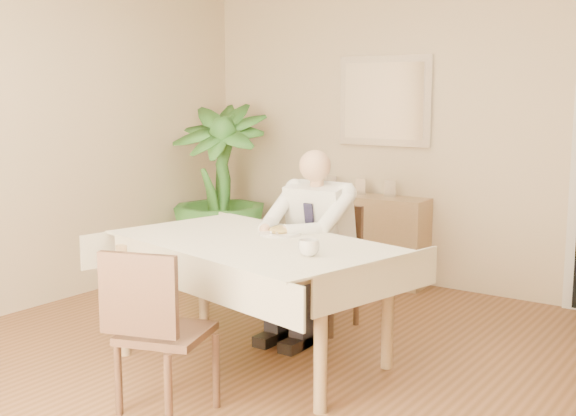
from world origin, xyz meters
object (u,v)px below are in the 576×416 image
Objects in this scene: dining_table at (252,254)px; chair_near at (155,324)px; chair_far at (329,259)px; coffee_mug at (309,248)px; seated_man at (307,234)px; sideboard at (373,239)px; potted_palm at (220,189)px.

chair_near is (0.07, -0.88, -0.18)m from dining_table.
chair_far reaches higher than coffee_mug.
chair_near is 7.68× the size of coffee_mug.
seated_man is 0.91m from coffee_mug.
chair_far is 0.90× the size of sideboard.
chair_far is 0.36m from seated_man.
potted_palm is at bearing 147.50° from dining_table.
chair_near is 1.49m from seated_man.
chair_far is at bearing -78.69° from sideboard.
chair_near is 0.57× the size of potted_palm.
sideboard is at bearing 110.46° from dining_table.
potted_palm is at bearing 105.78° from chair_near.
sideboard is (-0.80, 2.23, -0.42)m from coffee_mug.
dining_table is 0.90m from chair_far.
coffee_mug is (0.51, -0.75, 0.11)m from seated_man.
seated_man is (0.00, 0.59, 0.02)m from dining_table.
potted_palm is at bearing -163.03° from sideboard.
dining_table is 2.06× the size of sideboard.
dining_table is at bearing 76.22° from chair_near.
chair_near reaches higher than chair_far.
dining_table is 2.24× the size of chair_near.
chair_far is at bearing 90.00° from seated_man.
coffee_mug is (0.44, 0.72, 0.31)m from chair_near.
chair_far is at bearing 102.51° from dining_table.
chair_far is 1.75m from chair_near.
sideboard is 0.62× the size of potted_palm.
sideboard is (-0.29, 2.08, -0.29)m from dining_table.
seated_man reaches higher than sideboard.
chair_far is at bearing 73.99° from chair_near.
dining_table is 17.17× the size of coffee_mug.
seated_man is 1.54m from sideboard.
sideboard is (-0.36, 2.95, -0.11)m from chair_near.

